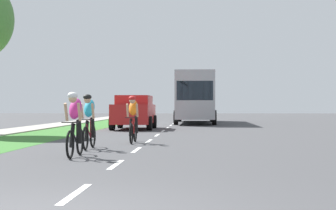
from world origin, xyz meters
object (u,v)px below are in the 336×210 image
object	(u,v)px
cyclist_trailing	(89,121)
cyclist_distant	(133,119)
bus_silver	(195,96)
suv_red	(134,111)
cyclist_lead	(75,124)

from	to	relation	value
cyclist_trailing	cyclist_distant	size ratio (longest dim) A/B	1.00
cyclist_distant	bus_silver	bearing A→B (deg)	84.58
cyclist_trailing	suv_red	world-z (taller)	suv_red
cyclist_trailing	suv_red	distance (m)	12.91
cyclist_distant	bus_silver	xyz separation A→B (m)	(1.96, 20.69, 1.17)
bus_silver	cyclist_trailing	bearing A→B (deg)	-97.22
cyclist_lead	cyclist_trailing	distance (m)	2.41
cyclist_lead	cyclist_trailing	xyz separation A→B (m)	(-0.15, 2.40, 0.00)
cyclist_lead	bus_silver	bearing A→B (deg)	83.79
cyclist_trailing	cyclist_distant	world-z (taller)	same
suv_red	bus_silver	size ratio (longest dim) A/B	0.41
cyclist_lead	cyclist_trailing	size ratio (longest dim) A/B	1.00
cyclist_lead	suv_red	world-z (taller)	suv_red
cyclist_lead	cyclist_trailing	bearing A→B (deg)	93.65
cyclist_trailing	cyclist_distant	bearing A→B (deg)	68.69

